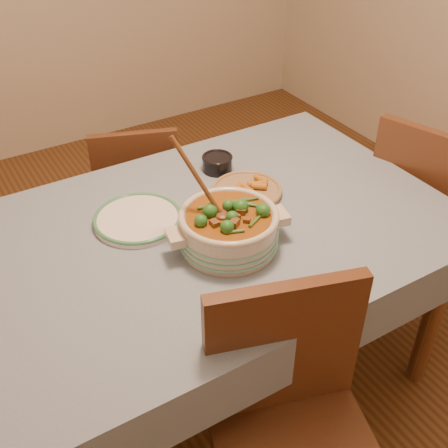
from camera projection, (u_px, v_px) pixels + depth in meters
name	position (u px, v px, depth m)	size (l,w,h in m)	color
floor	(208.00, 376.00, 2.29)	(4.50, 4.50, 0.00)	#492B15
dining_table	(205.00, 250.00, 1.90)	(1.68, 1.08, 0.76)	brown
stew_casserole	(228.00, 226.00, 1.73)	(0.40, 0.36, 0.37)	beige
white_plate	(138.00, 219.00, 1.87)	(0.38, 0.38, 0.03)	silver
condiment_bowl	(217.00, 162.00, 2.13)	(0.12, 0.12, 0.06)	black
fried_plate	(247.00, 190.00, 2.01)	(0.28, 0.28, 0.04)	#9B7A55
chair_far	(138.00, 191.00, 2.59)	(0.48, 0.48, 0.80)	#572C1A
chair_near	(292.00, 422.00, 1.52)	(0.54, 0.54, 0.93)	#572C1A
chair_right	(426.00, 210.00, 2.34)	(0.54, 0.54, 0.93)	#572C1A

